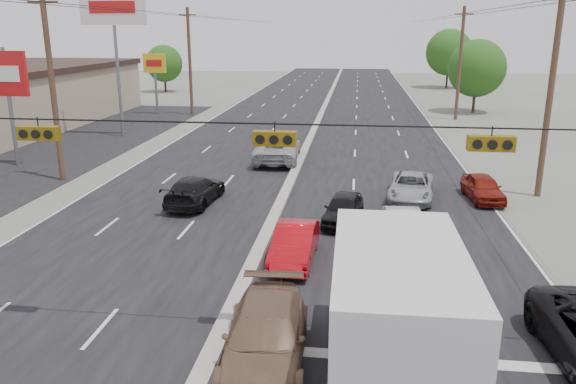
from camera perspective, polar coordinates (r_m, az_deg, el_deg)
name	(u,v)px	position (r m, az deg, el deg)	size (l,w,h in m)	color
ground	(221,337)	(15.70, -6.82, -14.39)	(200.00, 200.00, 0.00)	#606356
road_surface	(312,136)	(43.96, 2.42, 5.70)	(20.00, 160.00, 0.02)	black
center_median	(312,135)	(43.94, 2.42, 5.83)	(0.50, 160.00, 0.20)	gray
parking_lot	(74,143)	(43.95, -20.91, 4.65)	(10.00, 42.00, 0.02)	black
utility_pole_left_b	(52,86)	(32.42, -22.82, 9.88)	(1.60, 0.30, 10.00)	#422D1E
utility_pole_left_c	(190,61)	(55.51, -9.95, 12.96)	(1.60, 0.30, 10.00)	#422D1E
utility_pole_right_b	(550,92)	(29.66, 25.11, 9.15)	(1.60, 0.30, 10.00)	#422D1E
utility_pole_right_c	(460,63)	(53.94, 17.08, 12.43)	(1.60, 0.30, 10.00)	#422D1E
traffic_signals	(271,137)	(13.48, -1.78, 5.65)	(25.00, 0.30, 0.54)	black
pole_sign_mid	(7,80)	(37.31, -26.67, 10.11)	(2.60, 0.25, 7.00)	slate
pole_sign_billboard	(113,17)	(44.85, -17.32, 16.62)	(5.00, 0.25, 11.00)	slate
pole_sign_far	(155,68)	(56.65, -13.38, 12.12)	(2.20, 0.25, 6.00)	slate
tree_left_far	(164,63)	(77.51, -12.48, 12.63)	(4.80, 4.80, 6.12)	#382619
tree_right_mid	(477,68)	(59.35, 18.63, 11.82)	(5.60, 5.60, 7.14)	#382619
tree_right_far	(449,52)	(84.10, 16.04, 13.49)	(6.40, 6.40, 8.16)	#382619
box_truck	(394,318)	(12.74, 10.72, -12.43)	(2.67, 7.37, 3.73)	black
tan_sedan	(266,337)	(14.19, -2.27, -14.51)	(1.99, 4.91, 1.42)	brown
red_sedan	(295,244)	(19.92, 0.67, -5.33)	(1.38, 3.97, 1.31)	#B20A11
queue_car_a	(343,209)	(23.95, 5.64, -1.76)	(1.46, 3.64, 1.24)	black
queue_car_b	(403,228)	(22.03, 11.65, -3.62)	(1.32, 3.79, 1.25)	silver
queue_car_c	(411,187)	(27.85, 12.40, 0.49)	(2.05, 4.44, 1.23)	#9A9DA2
queue_car_e	(483,188)	(28.65, 19.19, 0.39)	(1.46, 3.62, 1.23)	maroon
oncoming_near	(195,191)	(26.82, -9.45, 0.14)	(1.85, 4.54, 1.32)	black
oncoming_far	(278,149)	(35.09, -1.06, 4.38)	(2.65, 5.74, 1.60)	#A2A5AA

